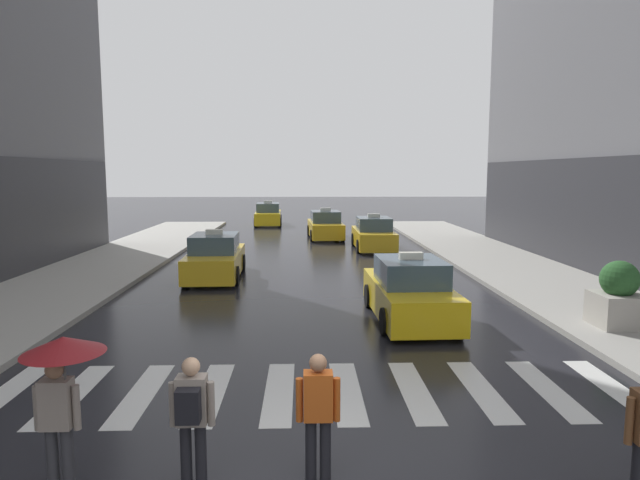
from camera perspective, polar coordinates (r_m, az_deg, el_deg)
crosswalk_markings at (r=10.05m, az=-0.74°, el=-15.45°), size 11.30×2.80×0.01m
taxi_lead at (r=14.59m, az=9.29°, el=-5.41°), size 2.02×4.58×1.80m
taxi_second at (r=20.36m, az=-10.85°, el=-1.90°), size 2.03×4.59×1.80m
taxi_third at (r=27.56m, az=5.58°, el=0.52°), size 1.94×4.54×1.80m
taxi_fourth at (r=31.90m, az=0.55°, el=1.44°), size 2.11×4.62×1.80m
taxi_fifth at (r=40.21m, az=-5.42°, el=2.58°), size 2.03×4.59×1.80m
pedestrian_with_umbrella at (r=7.32m, az=-25.32°, el=-12.27°), size 0.96×0.96×1.94m
pedestrian_with_backpack at (r=7.09m, az=-13.21°, el=-17.12°), size 0.55×0.43×1.65m
pedestrian_plain_coat at (r=7.08m, az=-0.20°, el=-17.25°), size 0.55×0.24×1.65m
planter_near_corner at (r=15.10m, az=28.62°, el=-5.20°), size 1.10×1.10×1.60m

